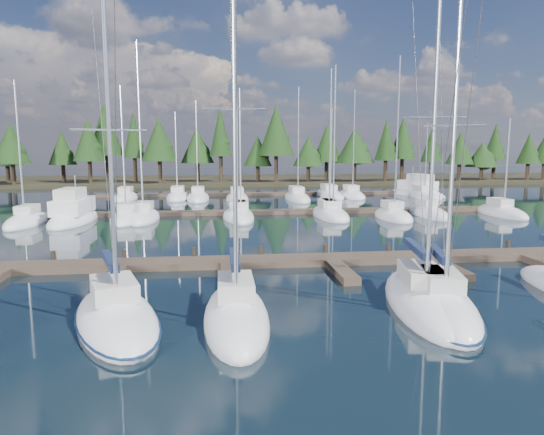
{
  "coord_description": "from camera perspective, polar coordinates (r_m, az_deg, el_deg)",
  "views": [
    {
      "loc": [
        -6.7,
        -9.55,
        6.75
      ],
      "look_at": [
        -2.95,
        22.0,
        2.2
      ],
      "focal_mm": 32.0,
      "sensor_mm": 36.0,
      "label": 1
    }
  ],
  "objects": [
    {
      "name": "front_sailboat_2",
      "position": [
        19.29,
        -4.23,
        -11.38
      ],
      "size": [
        2.59,
        7.9,
        14.8
      ],
      "color": "white",
      "rests_on": "ground"
    },
    {
      "name": "motor_yacht_left",
      "position": [
        48.38,
        -22.32,
        0.19
      ],
      "size": [
        3.7,
        10.38,
        5.16
      ],
      "color": "white",
      "rests_on": "ground"
    },
    {
      "name": "ground",
      "position": [
        40.68,
        2.79,
        -1.41
      ],
      "size": [
        260.0,
        260.0,
        0.0
      ],
      "primitive_type": "plane",
      "color": "black",
      "rests_on": "ground"
    },
    {
      "name": "motor_yacht_right",
      "position": [
        72.76,
        16.72,
        2.93
      ],
      "size": [
        6.77,
        10.76,
        5.12
      ],
      "color": "white",
      "rests_on": "ground"
    },
    {
      "name": "main_dock",
      "position": [
        28.49,
        7.03,
        -5.19
      ],
      "size": [
        44.0,
        6.13,
        0.9
      ],
      "color": "#48392D",
      "rests_on": "ground"
    },
    {
      "name": "far_shore",
      "position": [
        99.98,
        -2.94,
        4.45
      ],
      "size": [
        220.0,
        30.0,
        0.6
      ],
      "primitive_type": "cube",
      "color": "#2B2718",
      "rests_on": "ground"
    },
    {
      "name": "tree_line",
      "position": [
        89.92,
        -2.9,
        8.65
      ],
      "size": [
        184.45,
        12.02,
        14.21
      ],
      "color": "black",
      "rests_on": "far_shore"
    },
    {
      "name": "front_sailboat_1",
      "position": [
        19.99,
        -17.83,
        -11.13
      ],
      "size": [
        5.39,
        8.7,
        13.43
      ],
      "color": "white",
      "rests_on": "ground"
    },
    {
      "name": "front_sailboat_3",
      "position": [
        22.04,
        17.32,
        -9.27
      ],
      "size": [
        4.32,
        9.35,
        14.47
      ],
      "color": "white",
      "rests_on": "ground"
    },
    {
      "name": "back_docks",
      "position": [
        59.87,
        -0.32,
        1.88
      ],
      "size": [
        50.0,
        21.8,
        0.4
      ],
      "color": "#48392D",
      "rests_on": "ground"
    },
    {
      "name": "back_sailboat_rows",
      "position": [
        56.33,
        0.47,
        1.55
      ],
      "size": [
        48.18,
        30.88,
        17.1
      ],
      "color": "white",
      "rests_on": "ground"
    },
    {
      "name": "front_sailboat_4",
      "position": [
        21.4,
        19.42,
        -9.88
      ],
      "size": [
        4.5,
        8.33,
        13.81
      ],
      "color": "white",
      "rests_on": "ground"
    }
  ]
}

